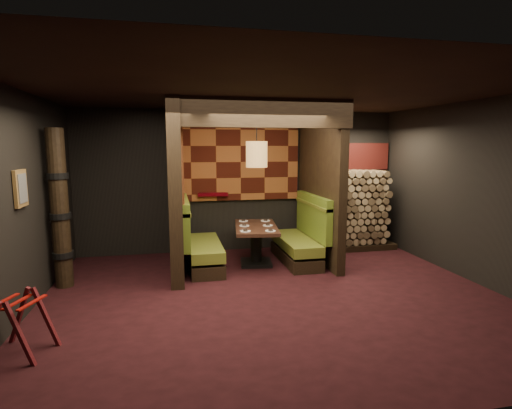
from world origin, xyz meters
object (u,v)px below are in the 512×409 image
at_px(dining_table, 256,239).
at_px(firewood_stack, 353,210).
at_px(booth_bench_left, 199,245).
at_px(booth_bench_right, 301,240).
at_px(totem_column, 60,210).
at_px(pendant_lamp, 257,154).
at_px(luggage_rack, 19,322).

bearing_deg(dining_table, firewood_stack, 18.31).
bearing_deg(booth_bench_left, booth_bench_right, 0.00).
bearing_deg(totem_column, booth_bench_left, 14.75).
height_order(booth_bench_left, booth_bench_right, same).
relative_size(booth_bench_right, dining_table, 1.11).
bearing_deg(booth_bench_left, pendant_lamp, -4.66).
xyz_separation_m(luggage_rack, firewood_stack, (5.25, 3.32, 0.48)).
relative_size(booth_bench_left, dining_table, 1.11).
xyz_separation_m(booth_bench_right, dining_table, (-0.86, -0.03, 0.08)).
distance_m(booth_bench_left, dining_table, 1.03).
bearing_deg(luggage_rack, totem_column, 92.21).
distance_m(dining_table, totem_column, 3.24).
relative_size(booth_bench_right, firewood_stack, 0.92).
height_order(booth_bench_right, totem_column, totem_column).
xyz_separation_m(pendant_lamp, totem_column, (-3.12, -0.47, -0.81)).
height_order(booth_bench_right, dining_table, booth_bench_right).
height_order(pendant_lamp, firewood_stack, pendant_lamp).
height_order(booth_bench_left, firewood_stack, firewood_stack).
distance_m(booth_bench_right, dining_table, 0.87).
bearing_deg(luggage_rack, firewood_stack, 32.31).
xyz_separation_m(luggage_rack, totem_column, (-0.08, 2.07, 0.84)).
bearing_deg(booth_bench_left, totem_column, -165.25).
height_order(pendant_lamp, totem_column, pendant_lamp).
bearing_deg(booth_bench_left, luggage_rack, -127.44).
height_order(booth_bench_left, luggage_rack, booth_bench_left).
relative_size(pendant_lamp, luggage_rack, 1.46).
distance_m(booth_bench_right, firewood_stack, 1.58).
relative_size(booth_bench_left, luggage_rack, 2.16).
height_order(dining_table, luggage_rack, dining_table).
xyz_separation_m(pendant_lamp, firewood_stack, (2.22, 0.78, -1.18)).
bearing_deg(dining_table, booth_bench_right, 2.25).
height_order(luggage_rack, totem_column, totem_column).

